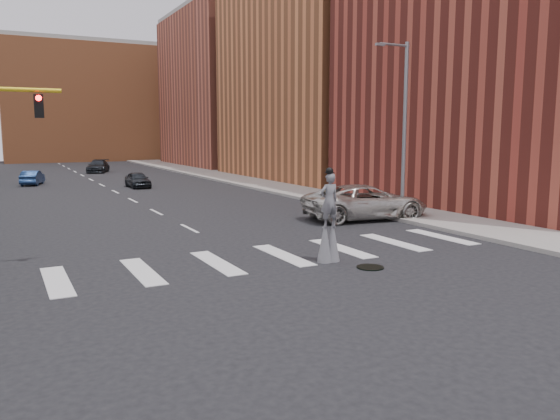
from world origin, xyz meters
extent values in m
plane|color=black|center=(0.00, 0.00, 0.00)|extent=(160.00, 160.00, 0.00)
cube|color=gray|center=(12.50, 25.00, 0.09)|extent=(5.00, 90.00, 0.18)
cylinder|color=black|center=(3.00, -2.00, 0.02)|extent=(0.90, 0.90, 0.04)
cube|color=maroon|center=(22.00, 8.00, 11.00)|extent=(16.00, 20.00, 22.00)
cube|color=#C86E3E|center=(22.00, 30.00, 12.00)|extent=(16.00, 22.00, 24.00)
cube|color=#B55943|center=(22.00, 54.00, 10.00)|extent=(16.00, 22.00, 20.00)
cube|color=#C86E3E|center=(6.00, 78.00, 9.00)|extent=(26.00, 14.00, 18.00)
cylinder|color=slate|center=(11.00, 6.00, 4.50)|extent=(0.20, 0.20, 9.00)
cylinder|color=slate|center=(10.20, 6.00, 8.80)|extent=(1.80, 0.12, 0.12)
cube|color=slate|center=(9.30, 6.00, 8.75)|extent=(0.50, 0.18, 0.12)
cube|color=black|center=(-6.50, 3.00, 5.30)|extent=(0.28, 0.18, 0.75)
cylinder|color=#FF0C0C|center=(-6.50, 2.90, 5.55)|extent=(0.18, 0.06, 0.18)
cylinder|color=black|center=(2.42, -0.58, 0.60)|extent=(0.07, 0.07, 1.19)
cylinder|color=black|center=(2.10, -0.58, 0.60)|extent=(0.07, 0.07, 1.19)
cone|color=slate|center=(2.42, -0.58, 0.75)|extent=(0.52, 0.52, 1.49)
cone|color=slate|center=(2.10, -0.58, 0.75)|extent=(0.52, 0.52, 1.49)
imported|color=slate|center=(2.26, -0.58, 2.14)|extent=(0.70, 0.46, 1.90)
sphere|color=black|center=(2.26, -0.58, 3.16)|extent=(0.26, 0.26, 0.26)
cylinder|color=black|center=(2.26, -0.58, 3.11)|extent=(0.34, 0.34, 0.02)
cube|color=gold|center=(2.26, -0.44, 2.67)|extent=(0.22, 0.05, 0.10)
imported|color=beige|center=(9.00, 6.51, 0.90)|extent=(6.83, 3.86, 1.80)
imported|color=black|center=(2.28, 28.52, 0.64)|extent=(1.61, 3.78, 1.28)
imported|color=navy|center=(-5.24, 34.93, 0.62)|extent=(2.26, 3.98, 1.24)
imported|color=black|center=(2.23, 47.77, 0.70)|extent=(3.43, 5.22, 1.40)
camera|label=1|loc=(-7.78, -16.32, 4.46)|focal=35.00mm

